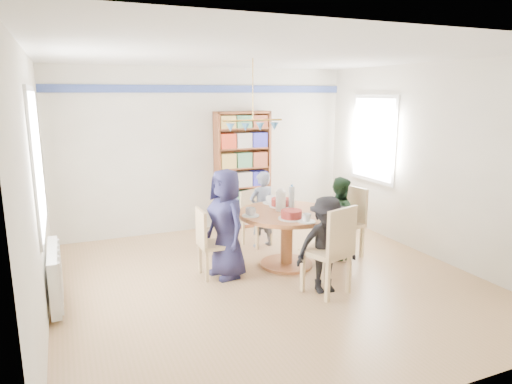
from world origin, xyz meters
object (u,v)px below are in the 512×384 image
chair_far (254,215)px  bookshelf (243,171)px  chair_left (209,240)px  chair_right (349,218)px  person_far (262,209)px  person_right (340,217)px  person_near (326,245)px  person_left (226,224)px  radiator (55,275)px  dining_table (287,226)px  chair_near (333,247)px

chair_far → bookshelf: (0.20, 0.97, 0.52)m
chair_left → chair_right: size_ratio=0.90×
person_far → person_right: bearing=127.4°
chair_left → person_near: bearing=-40.8°
chair_left → chair_far: 1.39m
chair_left → person_right: 1.92m
person_far → person_near: 1.77m
person_left → person_near: bearing=33.1°
person_left → bookshelf: bearing=141.0°
person_right → radiator: bearing=91.6°
radiator → chair_far: chair_far is taller
radiator → dining_table: (2.86, 0.08, 0.21)m
radiator → chair_far: (2.80, 1.07, 0.11)m
radiator → dining_table: dining_table is taller
person_left → bookshelf: (1.00, 1.99, 0.29)m
radiator → person_far: 3.02m
chair_left → person_left: 0.30m
radiator → person_far: (2.87, 0.93, 0.23)m
dining_table → bookshelf: bearing=85.9°
person_left → person_far: size_ratio=1.20×
person_near → person_left: bearing=141.8°
chair_left → dining_table: bearing=-2.2°
person_left → person_far: person_left is taller
radiator → chair_left: (1.79, 0.12, 0.14)m
person_far → person_near: (0.03, -1.77, -0.01)m
chair_right → chair_far: (-1.06, 0.97, -0.08)m
dining_table → radiator: bearing=-178.4°
dining_table → chair_left: (-1.07, 0.04, -0.07)m
chair_right → chair_near: 1.41m
chair_left → person_left: person_left is taller
person_far → bookshelf: 1.19m
person_right → chair_left: bearing=89.7°
chair_right → chair_far: bearing=137.6°
radiator → chair_right: (3.86, 0.10, 0.19)m
person_left → radiator: bearing=-100.7°
chair_far → bookshelf: bearing=78.4°
person_near → bookshelf: bearing=94.5°
chair_right → person_far: 1.29m
chair_right → person_right: size_ratio=0.86×
radiator → person_near: (2.90, -0.84, 0.22)m
chair_right → person_left: 1.87m
person_left → person_right: bearing=79.6°
dining_table → person_left: size_ratio=0.94×
radiator → chair_near: size_ratio=0.95×
chair_left → person_left: bearing=-17.1°
chair_far → person_near: (0.10, -1.91, 0.11)m
person_far → person_left: bearing=36.8°
chair_near → person_near: person_near is taller
chair_left → chair_near: size_ratio=0.84×
dining_table → chair_right: 1.00m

